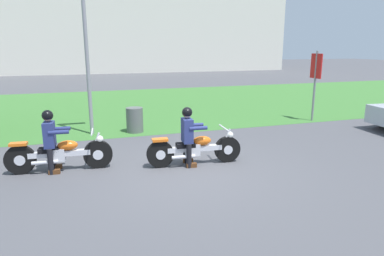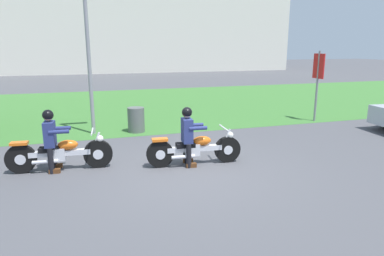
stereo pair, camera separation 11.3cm
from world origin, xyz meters
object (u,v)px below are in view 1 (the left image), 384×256
(rider_lead, at_px, (188,132))
(trash_can, at_px, (135,120))
(motorcycle_lead, at_px, (195,149))
(motorcycle_follow, at_px, (60,154))
(streetlight_pole, at_px, (90,31))
(sign_banner, at_px, (316,75))
(rider_follow, at_px, (50,136))

(rider_lead, xyz_separation_m, trash_can, (-0.69, 3.64, -0.41))
(motorcycle_lead, relative_size, motorcycle_follow, 0.99)
(streetlight_pole, distance_m, trash_can, 3.05)
(trash_can, relative_size, sign_banner, 0.31)
(rider_lead, bearing_deg, motorcycle_lead, -0.83)
(motorcycle_lead, relative_size, sign_banner, 0.88)
(streetlight_pole, distance_m, sign_banner, 8.07)
(streetlight_pole, bearing_deg, trash_can, -7.87)
(motorcycle_follow, bearing_deg, streetlight_pole, 78.42)
(rider_lead, bearing_deg, motorcycle_follow, 173.85)
(streetlight_pole, bearing_deg, rider_lead, -63.34)
(streetlight_pole, relative_size, trash_can, 6.18)
(rider_follow, distance_m, trash_can, 3.90)
(rider_follow, xyz_separation_m, sign_banner, (9.02, 2.80, 0.90))
(rider_follow, height_order, sign_banner, sign_banner)
(motorcycle_follow, relative_size, streetlight_pole, 0.46)
(sign_banner, bearing_deg, streetlight_pole, 176.65)
(rider_lead, relative_size, streetlight_pole, 0.28)
(rider_lead, bearing_deg, rider_follow, 174.15)
(streetlight_pole, height_order, trash_can, streetlight_pole)
(motorcycle_lead, distance_m, sign_banner, 6.87)
(rider_follow, height_order, streetlight_pole, streetlight_pole)
(rider_follow, relative_size, streetlight_pole, 0.28)
(motorcycle_lead, xyz_separation_m, motorcycle_follow, (-3.01, 0.54, 0.01))
(sign_banner, bearing_deg, rider_follow, -162.73)
(streetlight_pole, height_order, sign_banner, streetlight_pole)
(streetlight_pole, bearing_deg, rider_follow, -108.63)
(motorcycle_follow, distance_m, rider_follow, 0.46)
(rider_lead, xyz_separation_m, sign_banner, (6.01, 3.34, 0.91))
(motorcycle_follow, distance_m, trash_can, 3.79)
(motorcycle_follow, height_order, trash_can, motorcycle_follow)
(motorcycle_lead, relative_size, rider_lead, 1.63)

